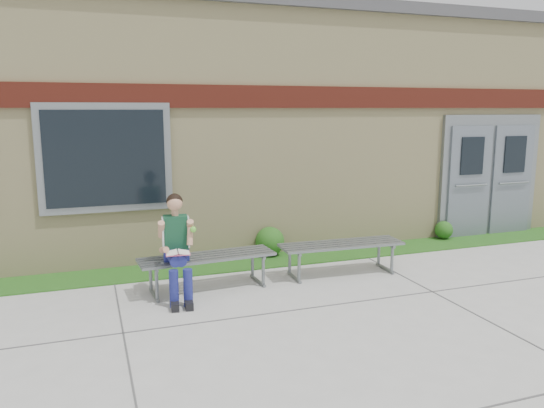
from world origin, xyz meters
name	(u,v)px	position (x,y,z in m)	size (l,w,h in m)	color
ground	(387,315)	(0.00, 0.00, 0.00)	(80.00, 80.00, 0.00)	#9E9E99
grass_strip	(303,257)	(0.00, 2.60, 0.01)	(16.00, 0.80, 0.02)	#1E4A13
school_building	(244,123)	(0.00, 5.99, 2.10)	(16.20, 6.22, 4.20)	beige
bench_left	(208,263)	(-1.81, 1.60, 0.37)	(1.85, 0.64, 0.47)	slate
bench_right	(341,250)	(0.19, 1.60, 0.37)	(1.85, 0.58, 0.47)	slate
girl	(177,245)	(-2.24, 1.40, 0.71)	(0.47, 0.81, 1.35)	navy
shrub_mid	(270,241)	(-0.49, 2.85, 0.26)	(0.48, 0.48, 0.48)	#1E4A13
shrub_east	(444,230)	(2.95, 2.85, 0.19)	(0.33, 0.33, 0.33)	#1E4A13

